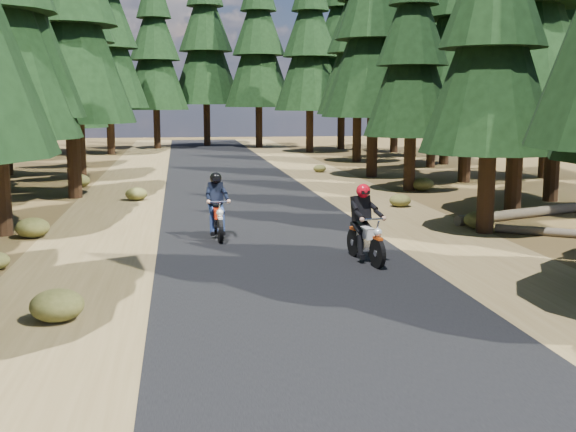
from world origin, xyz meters
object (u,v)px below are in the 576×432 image
at_px(rider_lead, 366,237).
at_px(rider_follow, 217,217).
at_px(log_near, 520,214).
at_px(log_far, 572,234).

xyz_separation_m(rider_lead, rider_follow, (-3.21, 3.41, -0.01)).
distance_m(log_near, rider_lead, 8.38).
bearing_deg(rider_follow, log_near, -172.34).
height_order(log_near, log_far, log_near).
distance_m(log_near, log_far, 3.28).
relative_size(rider_lead, rider_follow, 1.03).
bearing_deg(log_near, rider_follow, 168.84).
relative_size(log_near, rider_lead, 2.61).
distance_m(log_far, rider_lead, 6.67).
bearing_deg(rider_lead, log_near, -149.72).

